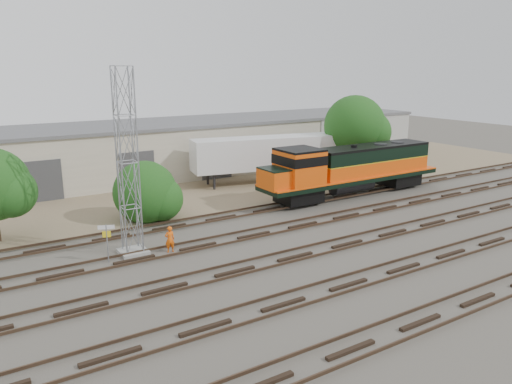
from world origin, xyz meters
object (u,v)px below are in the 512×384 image
semi_trailer (269,154)px  worker (170,239)px  signal_tower (128,166)px  locomotive (350,168)px

semi_trailer → worker: bearing=-129.9°
worker → semi_trailer: semi_trailer is taller
signal_tower → semi_trailer: bearing=33.4°
worker → semi_trailer: size_ratio=0.11×
signal_tower → worker: size_ratio=6.73×
locomotive → signal_tower: (-20.05, -3.27, 2.80)m
locomotive → semi_trailer: size_ratio=1.23×
signal_tower → worker: (1.93, -1.00, -4.43)m
locomotive → signal_tower: size_ratio=1.64×
locomotive → worker: locomotive is taller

